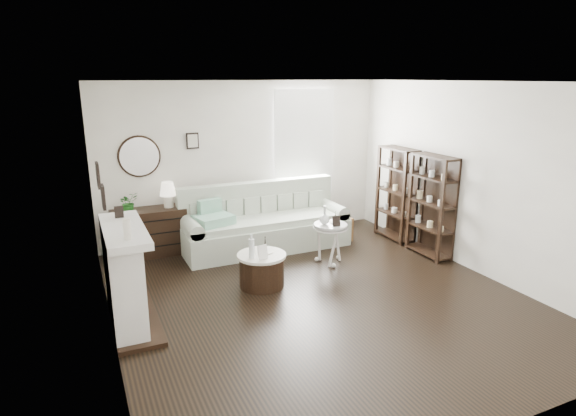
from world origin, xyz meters
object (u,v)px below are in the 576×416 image
sofa (264,226)px  dresser (150,232)px  pedestal_table (330,227)px  drum_table (262,270)px

sofa → dresser: bearing=167.9°
pedestal_table → dresser: bearing=148.5°
sofa → drum_table: size_ratio=4.12×
sofa → dresser: 1.83m
pedestal_table → drum_table: bearing=-164.1°
dresser → sofa: bearing=-12.1°
sofa → drum_table: 1.59m
dresser → drum_table: (1.18, -1.85, -0.14)m
dresser → pedestal_table: 2.86m
drum_table → pedestal_table: pedestal_table is taller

